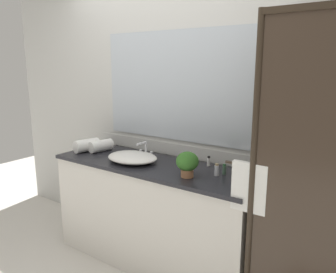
% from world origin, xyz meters
% --- Properties ---
extents(ground_plane, '(8.00, 8.00, 0.00)m').
position_xyz_m(ground_plane, '(0.00, 0.00, 0.00)').
color(ground_plane, silver).
extents(wall_back_with_mirror, '(4.40, 0.06, 2.60)m').
position_xyz_m(wall_back_with_mirror, '(0.00, 0.34, 1.31)').
color(wall_back_with_mirror, silver).
rests_on(wall_back_with_mirror, ground_plane).
extents(vanity_cabinet, '(1.80, 0.58, 0.90)m').
position_xyz_m(vanity_cabinet, '(0.00, 0.01, 0.45)').
color(vanity_cabinet, silver).
rests_on(vanity_cabinet, ground_plane).
extents(shower_enclosure, '(1.20, 0.59, 2.00)m').
position_xyz_m(shower_enclosure, '(1.28, -0.19, 1.03)').
color(shower_enclosure, '#2D2319').
rests_on(shower_enclosure, ground_plane).
extents(sink_basin, '(0.45, 0.35, 0.07)m').
position_xyz_m(sink_basin, '(-0.18, -0.05, 0.94)').
color(sink_basin, white).
rests_on(sink_basin, vanity_cabinet).
extents(faucet, '(0.17, 0.14, 0.14)m').
position_xyz_m(faucet, '(-0.18, 0.12, 0.95)').
color(faucet, silver).
rests_on(faucet, vanity_cabinet).
extents(potted_plant, '(0.17, 0.17, 0.19)m').
position_xyz_m(potted_plant, '(0.40, -0.12, 1.01)').
color(potted_plant, '#B77A51').
rests_on(potted_plant, vanity_cabinet).
extents(soap_dish, '(0.10, 0.07, 0.04)m').
position_xyz_m(soap_dish, '(0.77, 0.05, 0.91)').
color(soap_dish, silver).
rests_on(soap_dish, vanity_cabinet).
extents(amenity_bottle_lotion, '(0.03, 0.03, 0.08)m').
position_xyz_m(amenity_bottle_lotion, '(0.41, 0.21, 0.94)').
color(amenity_bottle_lotion, white).
rests_on(amenity_bottle_lotion, vanity_cabinet).
extents(amenity_bottle_conditioner, '(0.03, 0.03, 0.09)m').
position_xyz_m(amenity_bottle_conditioner, '(0.57, 0.03, 0.94)').
color(amenity_bottle_conditioner, silver).
rests_on(amenity_bottle_conditioner, vanity_cabinet).
extents(amenity_bottle_shampoo, '(0.03, 0.03, 0.08)m').
position_xyz_m(amenity_bottle_shampoo, '(0.60, 0.09, 0.94)').
color(amenity_bottle_shampoo, '#4C7056').
rests_on(amenity_bottle_shampoo, vanity_cabinet).
extents(rolled_towel_near_edge, '(0.16, 0.25, 0.12)m').
position_xyz_m(rolled_towel_near_edge, '(-0.76, -0.04, 0.96)').
color(rolled_towel_near_edge, white).
rests_on(rolled_towel_near_edge, vanity_cabinet).
extents(rolled_towel_middle, '(0.15, 0.24, 0.11)m').
position_xyz_m(rolled_towel_middle, '(-0.65, 0.04, 0.95)').
color(rolled_towel_middle, white).
rests_on(rolled_towel_middle, vanity_cabinet).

